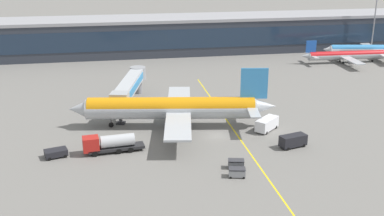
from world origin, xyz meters
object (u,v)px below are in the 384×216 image
baggage_cart_0 (237,172)px  commuter_jet_near (346,55)px  pushback_tug (56,152)px  baggage_cart_1 (236,164)px  fuel_tanker (109,143)px  commuter_jet_far (374,49)px  lavatory_truck (267,124)px  crew_van (294,140)px  main_airliner (173,108)px

baggage_cart_0 → commuter_jet_near: bearing=51.9°
pushback_tug → baggage_cart_1: bearing=-18.6°
pushback_tug → fuel_tanker: bearing=1.9°
pushback_tug → baggage_cart_1: baggage_cart_1 is taller
commuter_jet_far → baggage_cart_0: bearing=-131.9°
fuel_tanker → baggage_cart_0: bearing=-34.2°
pushback_tug → baggage_cart_0: baggage_cart_0 is taller
baggage_cart_1 → lavatory_truck: bearing=55.7°
crew_van → commuter_jet_near: size_ratio=0.18×
fuel_tanker → pushback_tug: (-9.17, -0.30, -0.90)m
baggage_cart_0 → commuter_jet_near: (55.89, 71.20, 1.71)m
pushback_tug → baggage_cart_1: 31.27m
main_airliner → pushback_tug: size_ratio=9.80×
main_airliner → baggage_cart_1: main_airliner is taller
fuel_tanker → crew_van: size_ratio=2.05×
baggage_cart_0 → baggage_cart_1: same height
fuel_tanker → baggage_cart_0: fuel_tanker is taller
crew_van → pushback_tug: (-42.36, 3.31, -0.47)m
commuter_jet_far → commuter_jet_near: 14.13m
main_airliner → commuter_jet_far: bearing=34.8°
crew_van → baggage_cart_1: size_ratio=1.84×
crew_van → main_airliner: bearing=145.0°
main_airliner → baggage_cart_1: (7.55, -20.90, -3.31)m
lavatory_truck → baggage_cart_0: size_ratio=1.99×
main_airliner → commuter_jet_near: main_airliner is taller
main_airliner → lavatory_truck: bearing=-16.5°
main_airliner → baggage_cart_0: main_airliner is taller
baggage_cart_0 → commuter_jet_far: size_ratio=0.09×
commuter_jet_far → main_airliner: bearing=-145.2°
commuter_jet_near → lavatory_truck: bearing=-130.3°
baggage_cart_1 → fuel_tanker: bearing=153.3°
baggage_cart_1 → commuter_jet_near: commuter_jet_near is taller
pushback_tug → lavatory_truck: bearing=7.8°
fuel_tanker → commuter_jet_near: size_ratio=0.37×
lavatory_truck → commuter_jet_near: (44.58, 52.56, 1.07)m
fuel_tanker → baggage_cart_0: 23.89m
baggage_cart_0 → commuter_jet_far: 103.12m
pushback_tug → baggage_cart_0: (28.92, -13.12, -0.07)m
fuel_tanker → crew_van: 33.38m
main_airliner → commuter_jet_near: (62.73, 47.18, -1.60)m
main_airliner → pushback_tug: bearing=-153.7°
fuel_tanker → baggage_cart_1: size_ratio=3.76×
baggage_cart_1 → crew_van: bearing=27.7°
lavatory_truck → commuter_jet_far: 81.78m
crew_van → commuter_jet_far: size_ratio=0.16×
pushback_tug → commuter_jet_near: 102.80m
baggage_cart_1 → baggage_cart_0: bearing=-102.8°
lavatory_truck → pushback_tug: 40.61m
fuel_tanker → commuter_jet_far: size_ratio=0.32×
fuel_tanker → lavatory_truck: fuel_tanker is taller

